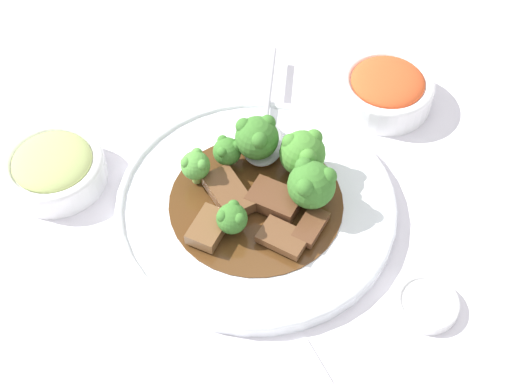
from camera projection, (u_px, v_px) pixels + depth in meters
The scene contains 17 objects.
ground_plane at pixel (256, 210), 0.81m from camera, with size 4.00×4.00×0.00m, color silver.
main_plate at pixel (256, 205), 0.80m from camera, with size 0.32×0.32×0.02m.
beef_strip_0 at pixel (228, 193), 0.79m from camera, with size 0.05×0.07×0.02m.
beef_strip_1 at pixel (210, 229), 0.77m from camera, with size 0.06×0.05×0.01m.
beef_strip_2 at pixel (283, 238), 0.76m from camera, with size 0.05×0.06×0.01m.
beef_strip_3 at pixel (311, 227), 0.77m from camera, with size 0.05×0.04×0.01m.
beef_strip_4 at pixel (275, 199), 0.79m from camera, with size 0.06×0.07×0.02m.
broccoli_floret_0 at pixel (304, 154), 0.80m from camera, with size 0.05×0.05×0.06m.
broccoli_floret_1 at pixel (195, 165), 0.79m from camera, with size 0.03×0.03×0.04m.
broccoli_floret_2 at pixel (227, 151), 0.81m from camera, with size 0.03×0.03×0.04m.
broccoli_floret_3 at pixel (257, 137), 0.81m from camera, with size 0.05×0.05×0.06m.
broccoli_floret_4 at pixel (232, 218), 0.76m from camera, with size 0.03×0.03×0.04m.
broccoli_floret_5 at pixel (312, 184), 0.77m from camera, with size 0.05×0.05×0.06m.
serving_spoon at pixel (263, 136), 0.85m from camera, with size 0.17×0.16×0.01m.
side_bowl_kimchi at pixel (386, 89), 0.90m from camera, with size 0.12×0.12×0.05m.
side_bowl_appetizer at pixel (54, 167), 0.82m from camera, with size 0.12×0.12×0.04m.
sauce_dish at pixel (427, 303), 0.73m from camera, with size 0.07×0.07×0.01m.
Camera 1 is at (-0.31, -0.36, 0.66)m, focal length 50.00 mm.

